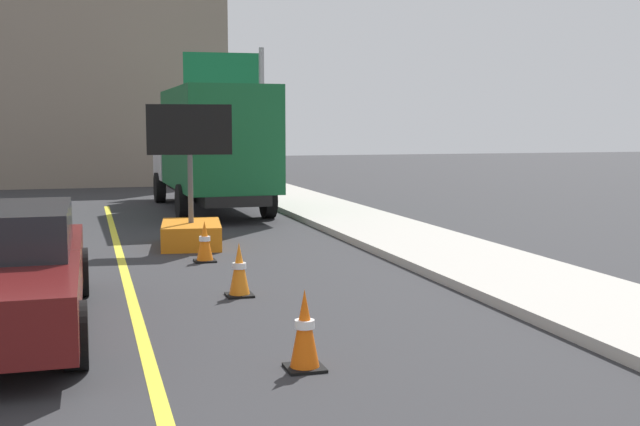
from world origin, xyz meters
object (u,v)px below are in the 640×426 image
arrow_board_trailer (191,221)px  traffic_cone_mid_lane (305,330)px  box_truck (211,145)px  traffic_cone_far_lane (239,270)px  highway_guide_sign (239,93)px  traffic_cone_curbside (205,242)px

arrow_board_trailer → traffic_cone_mid_lane: (0.03, -8.05, -0.10)m
traffic_cone_mid_lane → box_truck: bearing=84.8°
arrow_board_trailer → traffic_cone_far_lane: (0.04, -4.69, -0.12)m
highway_guide_sign → traffic_cone_far_lane: highway_guide_sign is taller
arrow_board_trailer → traffic_cone_curbside: 1.84m
highway_guide_sign → traffic_cone_mid_lane: highway_guide_sign is taller
arrow_board_trailer → highway_guide_sign: (3.29, 12.17, 2.94)m
box_truck → traffic_cone_far_lane: box_truck is taller
traffic_cone_mid_lane → highway_guide_sign: bearing=80.9°
traffic_cone_curbside → box_truck: bearing=80.5°
highway_guide_sign → traffic_cone_mid_lane: bearing=-99.1°
highway_guide_sign → box_truck: bearing=-107.9°
highway_guide_sign → arrow_board_trailer: bearing=-105.1°
box_truck → traffic_cone_mid_lane: size_ratio=10.00×
traffic_cone_far_lane → traffic_cone_curbside: bearing=91.1°
box_truck → traffic_cone_mid_lane: 14.31m
arrow_board_trailer → highway_guide_sign: highway_guide_sign is taller
traffic_cone_mid_lane → traffic_cone_far_lane: 3.36m
highway_guide_sign → traffic_cone_curbside: size_ratio=7.20×
box_truck → traffic_cone_far_lane: 11.00m
box_truck → traffic_cone_mid_lane: bearing=-95.2°
box_truck → traffic_cone_mid_lane: box_truck is taller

